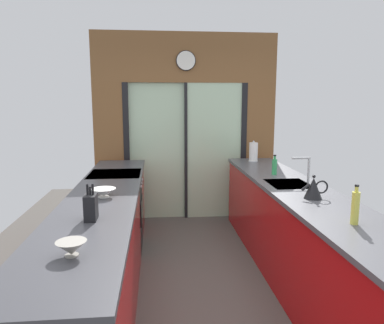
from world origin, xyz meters
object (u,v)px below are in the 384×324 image
(soap_bottle_near, at_px, (355,207))
(knife_block, at_px, (91,207))
(oven_range, at_px, (116,212))
(paper_towel_roll, at_px, (253,152))
(soap_bottle_far, at_px, (274,166))
(kettle, at_px, (314,188))
(mixing_bowl_near, at_px, (71,248))
(mixing_bowl_far, at_px, (104,193))

(soap_bottle_near, bearing_deg, knife_block, 171.50)
(oven_range, height_order, paper_towel_roll, paper_towel_roll)
(oven_range, distance_m, soap_bottle_near, 2.70)
(soap_bottle_far, bearing_deg, soap_bottle_near, -90.00)
(kettle, distance_m, soap_bottle_near, 0.66)
(soap_bottle_near, xyz_separation_m, soap_bottle_far, (0.00, 1.69, -0.02))
(knife_block, bearing_deg, paper_towel_roll, 52.58)
(oven_range, distance_m, soap_bottle_far, 1.90)
(kettle, xyz_separation_m, soap_bottle_far, (-0.00, 1.03, 0.00))
(mixing_bowl_near, relative_size, soap_bottle_near, 0.60)
(knife_block, bearing_deg, mixing_bowl_far, 90.00)
(mixing_bowl_far, distance_m, paper_towel_roll, 2.48)
(mixing_bowl_near, height_order, paper_towel_roll, paper_towel_roll)
(knife_block, xyz_separation_m, soap_bottle_far, (1.78, 1.42, 0.00))
(kettle, bearing_deg, soap_bottle_far, 90.13)
(paper_towel_roll, bearing_deg, soap_bottle_far, -90.00)
(kettle, distance_m, paper_towel_roll, 1.94)
(mixing_bowl_near, bearing_deg, paper_towel_roll, 58.73)
(oven_range, height_order, kettle, kettle)
(oven_range, distance_m, kettle, 2.27)
(mixing_bowl_near, relative_size, paper_towel_roll, 0.57)
(mixing_bowl_far, xyz_separation_m, paper_towel_roll, (1.78, 1.72, 0.09))
(mixing_bowl_near, xyz_separation_m, paper_towel_roll, (1.78, 2.93, 0.08))
(soap_bottle_far, bearing_deg, kettle, -89.87)
(kettle, bearing_deg, mixing_bowl_near, -150.81)
(mixing_bowl_near, distance_m, soap_bottle_far, 2.70)
(oven_range, height_order, mixing_bowl_far, mixing_bowl_far)
(mixing_bowl_near, distance_m, knife_block, 0.61)
(mixing_bowl_far, bearing_deg, knife_block, -90.00)
(knife_block, bearing_deg, kettle, 12.37)
(kettle, height_order, soap_bottle_near, soap_bottle_near)
(knife_block, distance_m, kettle, 1.82)
(paper_towel_roll, bearing_deg, knife_block, -127.42)
(knife_block, bearing_deg, mixing_bowl_near, -90.00)
(mixing_bowl_far, height_order, soap_bottle_near, soap_bottle_near)
(soap_bottle_far, bearing_deg, mixing_bowl_near, -131.32)
(soap_bottle_near, relative_size, paper_towel_roll, 0.95)
(mixing_bowl_near, distance_m, mixing_bowl_far, 1.21)
(mixing_bowl_far, xyz_separation_m, soap_bottle_near, (1.78, -0.87, 0.08))
(oven_range, height_order, soap_bottle_near, soap_bottle_near)
(mixing_bowl_far, bearing_deg, oven_range, 91.00)
(knife_block, xyz_separation_m, kettle, (1.78, 0.39, -0.00))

